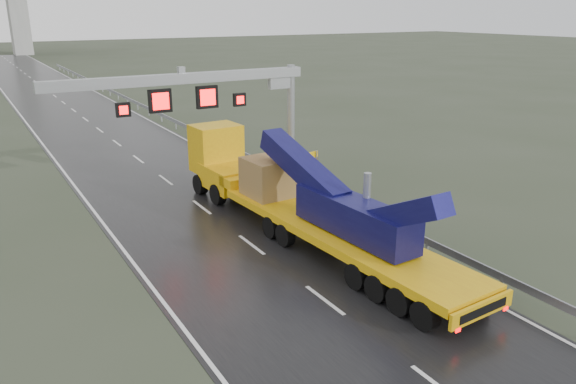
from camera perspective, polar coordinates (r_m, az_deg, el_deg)
ground at (r=18.73m, az=10.89°, el=-15.90°), size 400.00×400.00×0.00m
road at (r=53.48m, az=-18.58°, el=5.98°), size 11.00×200.00×0.02m
guardrail at (r=45.68m, az=-8.36°, el=5.67°), size 0.20×140.00×1.40m
sign_gantry at (r=32.38m, az=-7.09°, el=9.50°), size 14.90×1.20×7.42m
heavy_haul_truck at (r=27.62m, az=-0.41°, el=0.11°), size 4.12×20.45×4.77m
exit_sign_pair at (r=33.89m, az=2.24°, el=3.02°), size 1.28×0.37×2.24m
striped_barrier at (r=32.31m, az=3.76°, el=0.44°), size 0.75×0.46×1.20m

